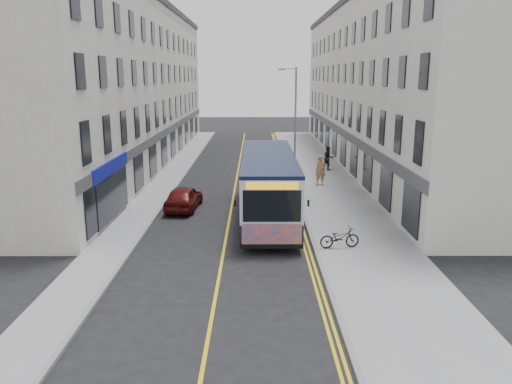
{
  "coord_description": "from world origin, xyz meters",
  "views": [
    {
      "loc": [
        1.37,
        -21.9,
        7.45
      ],
      "look_at": [
        1.41,
        3.02,
        1.6
      ],
      "focal_mm": 35.0,
      "sensor_mm": 36.0,
      "label": 1
    }
  ],
  "objects_px": {
    "streetlamp": "(294,119)",
    "pedestrian_far": "(328,158)",
    "bicycle": "(340,238)",
    "car_white": "(263,149)",
    "car_maroon": "(184,197)",
    "pedestrian_near": "(321,170)",
    "city_bus": "(268,183)"
  },
  "relations": [
    {
      "from": "city_bus",
      "to": "pedestrian_far",
      "type": "height_order",
      "value": "city_bus"
    },
    {
      "from": "pedestrian_near",
      "to": "car_maroon",
      "type": "distance_m",
      "value": 10.42
    },
    {
      "from": "bicycle",
      "to": "pedestrian_far",
      "type": "relative_size",
      "value": 0.93
    },
    {
      "from": "bicycle",
      "to": "car_white",
      "type": "distance_m",
      "value": 26.0
    },
    {
      "from": "streetlamp",
      "to": "city_bus",
      "type": "distance_m",
      "value": 10.66
    },
    {
      "from": "bicycle",
      "to": "streetlamp",
      "type": "bearing_deg",
      "value": -6.17
    },
    {
      "from": "bicycle",
      "to": "car_maroon",
      "type": "xyz_separation_m",
      "value": [
        -7.72,
        6.89,
        0.11
      ]
    },
    {
      "from": "pedestrian_near",
      "to": "car_white",
      "type": "bearing_deg",
      "value": 99.65
    },
    {
      "from": "streetlamp",
      "to": "pedestrian_near",
      "type": "relative_size",
      "value": 3.98
    },
    {
      "from": "city_bus",
      "to": "car_white",
      "type": "relative_size",
      "value": 2.87
    },
    {
      "from": "streetlamp",
      "to": "pedestrian_far",
      "type": "height_order",
      "value": "streetlamp"
    },
    {
      "from": "pedestrian_near",
      "to": "pedestrian_far",
      "type": "bearing_deg",
      "value": 69.88
    },
    {
      "from": "pedestrian_near",
      "to": "car_white",
      "type": "relative_size",
      "value": 0.49
    },
    {
      "from": "car_maroon",
      "to": "pedestrian_far",
      "type": "bearing_deg",
      "value": -126.34
    },
    {
      "from": "city_bus",
      "to": "car_white",
      "type": "distance_m",
      "value": 20.71
    },
    {
      "from": "streetlamp",
      "to": "city_bus",
      "type": "xyz_separation_m",
      "value": [
        -2.1,
        -10.14,
        -2.51
      ]
    },
    {
      "from": "car_white",
      "to": "bicycle",
      "type": "bearing_deg",
      "value": -78.01
    },
    {
      "from": "bicycle",
      "to": "pedestrian_far",
      "type": "bearing_deg",
      "value": -16.01
    },
    {
      "from": "pedestrian_near",
      "to": "pedestrian_far",
      "type": "distance_m",
      "value": 5.48
    },
    {
      "from": "streetlamp",
      "to": "car_white",
      "type": "relative_size",
      "value": 1.94
    },
    {
      "from": "car_maroon",
      "to": "city_bus",
      "type": "bearing_deg",
      "value": 164.75
    },
    {
      "from": "streetlamp",
      "to": "car_maroon",
      "type": "bearing_deg",
      "value": -129.15
    },
    {
      "from": "city_bus",
      "to": "car_maroon",
      "type": "relative_size",
      "value": 2.92
    },
    {
      "from": "pedestrian_near",
      "to": "streetlamp",
      "type": "bearing_deg",
      "value": 117.92
    },
    {
      "from": "bicycle",
      "to": "car_maroon",
      "type": "distance_m",
      "value": 10.35
    },
    {
      "from": "pedestrian_near",
      "to": "city_bus",
      "type": "bearing_deg",
      "value": -122.63
    },
    {
      "from": "pedestrian_near",
      "to": "car_white",
      "type": "height_order",
      "value": "pedestrian_near"
    },
    {
      "from": "pedestrian_far",
      "to": "car_maroon",
      "type": "distance_m",
      "value": 14.97
    },
    {
      "from": "city_bus",
      "to": "bicycle",
      "type": "bearing_deg",
      "value": -60.07
    },
    {
      "from": "bicycle",
      "to": "car_white",
      "type": "relative_size",
      "value": 0.43
    },
    {
      "from": "bicycle",
      "to": "car_maroon",
      "type": "relative_size",
      "value": 0.43
    },
    {
      "from": "city_bus",
      "to": "car_maroon",
      "type": "bearing_deg",
      "value": 160.07
    }
  ]
}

